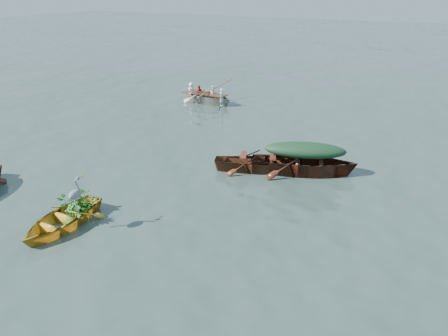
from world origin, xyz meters
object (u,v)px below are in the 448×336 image
at_px(green_tarp_boat, 303,174).
at_px(heron, 76,200).
at_px(open_wooden_boat, 258,171).
at_px(rowed_boat, 206,103).
at_px(yellow_dinghy, 63,227).

xyz_separation_m(green_tarp_boat, heron, (-3.92, -6.23, 0.89)).
height_order(open_wooden_boat, heron, heron).
relative_size(open_wooden_boat, rowed_boat, 0.95).
xyz_separation_m(green_tarp_boat, open_wooden_boat, (-1.45, -0.50, 0.00)).
xyz_separation_m(yellow_dinghy, green_tarp_boat, (4.47, 6.31, 0.00)).
bearing_deg(yellow_dinghy, open_wooden_boat, 59.59).
xyz_separation_m(yellow_dinghy, heron, (0.55, 0.08, 0.89)).
height_order(yellow_dinghy, heron, heron).
relative_size(yellow_dinghy, open_wooden_boat, 0.79).
distance_m(rowed_boat, heron, 13.31).
distance_m(green_tarp_boat, open_wooden_boat, 1.54).
distance_m(green_tarp_boat, rowed_boat, 10.00).
bearing_deg(rowed_boat, heron, -158.96).
bearing_deg(green_tarp_boat, yellow_dinghy, 125.61).
relative_size(open_wooden_boat, heron, 4.42).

